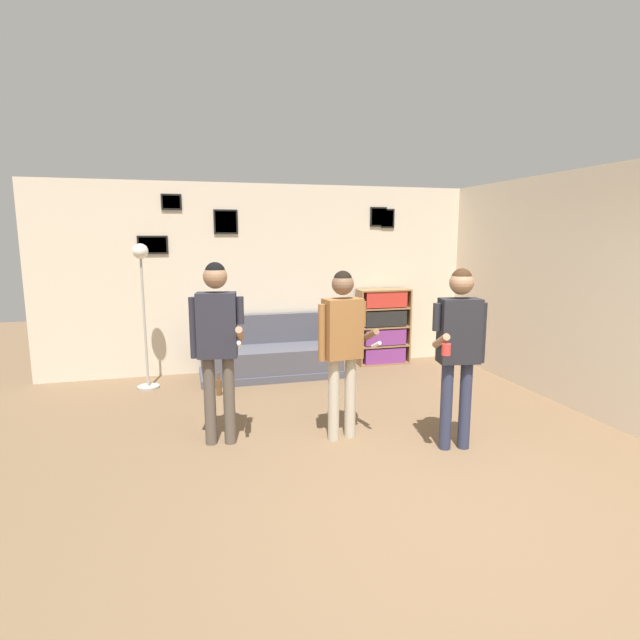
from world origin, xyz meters
name	(u,v)px	position (x,y,z in m)	size (l,w,h in m)	color
ground_plane	(455,528)	(0.00, 0.00, 0.00)	(20.00, 20.00, 0.00)	brown
wall_back	(303,277)	(-0.01, 4.50, 1.36)	(7.48, 0.08, 2.70)	beige
wall_right	(555,288)	(2.57, 2.23, 1.35)	(0.06, 6.87, 2.70)	beige
couch	(271,356)	(-0.57, 4.07, 0.28)	(1.98, 0.80, 0.84)	#4C4C56
bookshelf	(383,327)	(1.22, 4.28, 0.58)	(0.81, 0.30, 1.16)	olive
floor_lamp	(143,291)	(-2.23, 3.89, 1.28)	(0.28, 0.28, 1.87)	#ADA89E
person_player_foreground_left	(217,334)	(-1.44, 1.85, 1.07)	(0.49, 0.51, 1.74)	brown
person_player_foreground_center	(342,338)	(-0.28, 1.68, 1.01)	(0.53, 0.43, 1.65)	#B7AD99
person_watcher_holding_cup	(459,340)	(0.67, 1.17, 1.04)	(0.54, 0.40, 1.69)	#2D334C
bottle_on_floor	(219,386)	(-1.36, 3.35, 0.11)	(0.07, 0.07, 0.29)	brown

